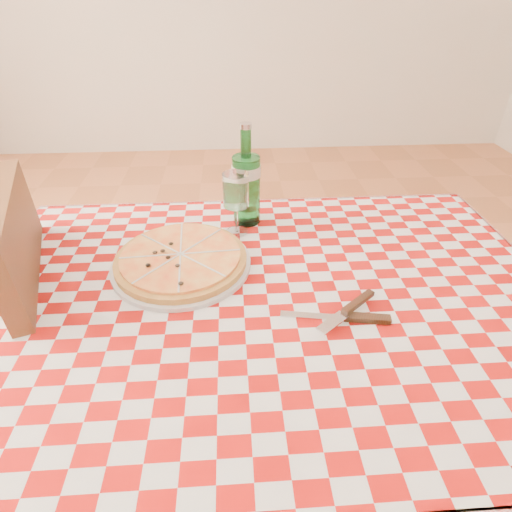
{
  "coord_description": "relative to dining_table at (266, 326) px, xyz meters",
  "views": [
    {
      "loc": [
        -0.07,
        -0.66,
        1.33
      ],
      "look_at": [
        -0.02,
        0.06,
        0.82
      ],
      "focal_mm": 28.0,
      "sensor_mm": 36.0,
      "label": 1
    }
  ],
  "objects": [
    {
      "name": "dining_table",
      "position": [
        0.0,
        0.0,
        0.0
      ],
      "size": [
        1.2,
        0.8,
        0.75
      ],
      "color": "brown",
      "rests_on": "ground"
    },
    {
      "name": "tablecloth",
      "position": [
        0.0,
        0.0,
        0.09
      ],
      "size": [
        1.3,
        0.9,
        0.01
      ],
      "primitive_type": "cube",
      "color": "#9A0C09",
      "rests_on": "dining_table"
    },
    {
      "name": "chair_far",
      "position": [
        -0.65,
        0.08,
        -0.11
      ],
      "size": [
        0.55,
        0.55,
        0.96
      ],
      "rotation": [
        0.0,
        0.0,
        3.46
      ],
      "color": "brown",
      "rests_on": "ground"
    },
    {
      "name": "pizza_plate",
      "position": [
        -0.19,
        0.12,
        0.12
      ],
      "size": [
        0.35,
        0.35,
        0.04
      ],
      "primitive_type": null,
      "rotation": [
        0.0,
        0.0,
        0.06
      ],
      "color": "#BE7E3F",
      "rests_on": "tablecloth"
    },
    {
      "name": "water_bottle",
      "position": [
        -0.03,
        0.32,
        0.24
      ],
      "size": [
        0.1,
        0.1,
        0.28
      ],
      "primitive_type": null,
      "rotation": [
        0.0,
        0.0,
        -0.29
      ],
      "color": "#1A6825",
      "rests_on": "tablecloth"
    },
    {
      "name": "wine_glass",
      "position": [
        -0.06,
        0.26,
        0.18
      ],
      "size": [
        0.07,
        0.07,
        0.17
      ],
      "primitive_type": null,
      "rotation": [
        0.0,
        0.0,
        0.07
      ],
      "color": "white",
      "rests_on": "tablecloth"
    },
    {
      "name": "cutlery",
      "position": [
        0.15,
        -0.09,
        0.11
      ],
      "size": [
        0.29,
        0.26,
        0.03
      ],
      "primitive_type": null,
      "rotation": [
        0.0,
        0.0,
        0.32
      ],
      "color": "silver",
      "rests_on": "tablecloth"
    }
  ]
}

